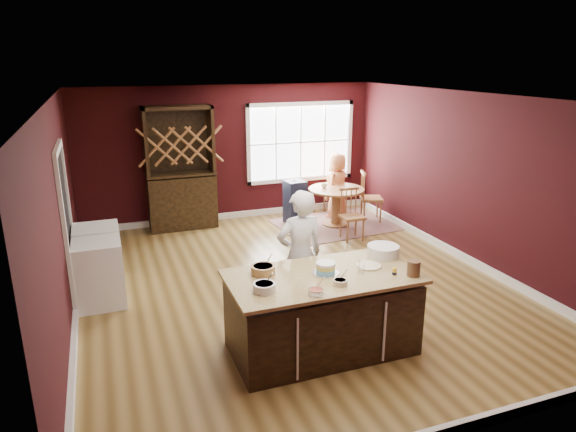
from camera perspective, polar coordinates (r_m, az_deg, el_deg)
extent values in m
plane|color=olive|center=(7.65, 0.43, -7.52)|extent=(7.00, 7.00, 0.00)
plane|color=white|center=(6.97, 0.48, 13.10)|extent=(7.00, 7.00, 0.00)
plane|color=black|center=(10.46, -6.39, 6.91)|extent=(6.00, 0.00, 6.00)
plane|color=black|center=(4.30, 17.43, -9.11)|extent=(6.00, 0.00, 6.00)
plane|color=black|center=(6.78, -24.00, -0.15)|extent=(0.00, 7.00, 7.00)
plane|color=black|center=(8.69, 19.34, 3.94)|extent=(0.00, 7.00, 7.00)
cube|color=black|center=(5.89, 3.76, -11.06)|extent=(2.01, 1.02, 0.83)
cube|color=#D5BA6D|center=(5.68, 3.86, -6.73)|extent=(2.09, 1.10, 0.04)
cylinder|color=brown|center=(10.28, 5.28, -0.88)|extent=(0.51, 0.51, 0.04)
cylinder|color=brown|center=(10.19, 5.33, 0.91)|extent=(0.18, 0.18, 0.67)
cylinder|color=brown|center=(10.09, 5.39, 2.95)|extent=(1.09, 1.09, 0.04)
imported|color=silver|center=(6.40, 1.34, -4.42)|extent=(0.63, 0.44, 1.68)
cylinder|color=silver|center=(5.26, -2.65, -7.93)|extent=(0.23, 0.23, 0.09)
cylinder|color=#8F6C4C|center=(5.66, -2.79, -6.00)|extent=(0.27, 0.27, 0.10)
cylinder|color=white|center=(5.20, 3.13, -8.44)|extent=(0.16, 0.16, 0.06)
cylinder|color=beige|center=(5.44, 5.82, -7.32)|extent=(0.15, 0.15, 0.06)
cylinder|color=white|center=(5.73, 8.17, -5.56)|extent=(0.08, 0.08, 0.15)
cylinder|color=beige|center=(5.94, 8.97, -5.48)|extent=(0.28, 0.28, 0.02)
cylinder|color=white|center=(6.26, 10.52, -3.82)|extent=(0.38, 0.38, 0.13)
cylinder|color=brown|center=(5.76, 13.78, -5.66)|extent=(0.15, 0.15, 0.17)
cube|color=brown|center=(10.29, 5.27, -0.96)|extent=(2.37, 1.91, 0.01)
imported|color=#C36F41|center=(10.61, 5.49, 3.35)|extent=(0.78, 0.75, 1.35)
cylinder|color=beige|center=(10.09, 7.25, 3.06)|extent=(0.21, 0.21, 0.02)
imported|color=white|center=(10.09, 4.03, 3.38)|extent=(0.13, 0.13, 0.09)
cube|color=#3D2516|center=(10.03, -11.89, 5.19)|extent=(1.28, 0.53, 2.35)
cube|color=white|center=(7.32, -20.23, -6.02)|extent=(0.61, 0.59, 0.89)
cube|color=white|center=(7.91, -20.30, -4.23)|extent=(0.62, 0.60, 0.90)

